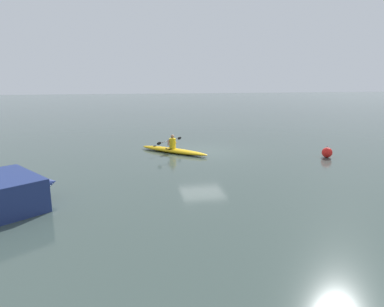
% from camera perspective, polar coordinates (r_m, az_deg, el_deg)
% --- Properties ---
extents(ground_plane, '(160.00, 160.00, 0.00)m').
position_cam_1_polar(ground_plane, '(19.23, 1.79, 0.30)').
color(ground_plane, '#384742').
extents(kayak, '(3.66, 3.58, 0.26)m').
position_cam_1_polar(kayak, '(18.98, -3.22, 0.53)').
color(kayak, '#EAB214').
rests_on(kayak, ground).
extents(kayaker, '(1.66, 1.70, 0.77)m').
position_cam_1_polar(kayaker, '(18.93, -3.39, 1.91)').
color(kayaker, yellow).
rests_on(kayaker, kayak).
extents(mooring_buoy_white_far, '(0.54, 0.54, 0.58)m').
position_cam_1_polar(mooring_buoy_white_far, '(19.17, 22.07, 0.16)').
color(mooring_buoy_white_far, red).
rests_on(mooring_buoy_white_far, ground).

